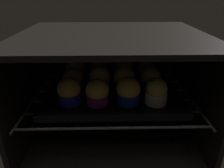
# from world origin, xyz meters

# --- Properties ---
(oven_cavity) EXTENTS (0.59, 0.47, 0.37)m
(oven_cavity) POSITION_xyz_m (0.00, 0.26, 0.17)
(oven_cavity) COLOR black
(oven_cavity) RESTS_ON ground
(oven_rack) EXTENTS (0.55, 0.42, 0.01)m
(oven_rack) POSITION_xyz_m (0.00, 0.22, 0.14)
(oven_rack) COLOR #4C494C
(oven_rack) RESTS_ON oven_cavity
(baking_tray) EXTENTS (0.45, 0.36, 0.02)m
(baking_tray) POSITION_xyz_m (0.00, 0.23, 0.15)
(baking_tray) COLOR black
(baking_tray) RESTS_ON oven_rack
(muffin_row0_col0) EXTENTS (0.07, 0.07, 0.09)m
(muffin_row0_col0) POSITION_xyz_m (-0.13, 0.14, 0.19)
(muffin_row0_col0) COLOR #1928B7
(muffin_row0_col0) RESTS_ON baking_tray
(muffin_row0_col1) EXTENTS (0.07, 0.07, 0.08)m
(muffin_row0_col1) POSITION_xyz_m (-0.05, 0.14, 0.19)
(muffin_row0_col1) COLOR #7A238C
(muffin_row0_col1) RESTS_ON baking_tray
(muffin_row0_col2) EXTENTS (0.07, 0.07, 0.09)m
(muffin_row0_col2) POSITION_xyz_m (0.05, 0.14, 0.19)
(muffin_row0_col2) COLOR #1928B7
(muffin_row0_col2) RESTS_ON baking_tray
(muffin_row0_col3) EXTENTS (0.07, 0.07, 0.08)m
(muffin_row0_col3) POSITION_xyz_m (0.14, 0.14, 0.19)
(muffin_row0_col3) COLOR silver
(muffin_row0_col3) RESTS_ON baking_tray
(muffin_row1_col0) EXTENTS (0.07, 0.07, 0.08)m
(muffin_row1_col0) POSITION_xyz_m (-0.14, 0.23, 0.19)
(muffin_row1_col0) COLOR #7A238C
(muffin_row1_col0) RESTS_ON baking_tray
(muffin_row1_col1) EXTENTS (0.07, 0.07, 0.09)m
(muffin_row1_col1) POSITION_xyz_m (-0.04, 0.24, 0.19)
(muffin_row1_col1) COLOR silver
(muffin_row1_col1) RESTS_ON baking_tray
(muffin_row1_col2) EXTENTS (0.07, 0.07, 0.09)m
(muffin_row1_col2) POSITION_xyz_m (0.04, 0.23, 0.19)
(muffin_row1_col2) COLOR #1928B7
(muffin_row1_col2) RESTS_ON baking_tray
(muffin_row1_col3) EXTENTS (0.07, 0.07, 0.08)m
(muffin_row1_col3) POSITION_xyz_m (0.14, 0.23, 0.19)
(muffin_row1_col3) COLOR #1928B7
(muffin_row1_col3) RESTS_ON baking_tray
(muffin_row2_col0) EXTENTS (0.07, 0.07, 0.10)m
(muffin_row2_col0) POSITION_xyz_m (-0.14, 0.32, 0.20)
(muffin_row2_col0) COLOR #7A238C
(muffin_row2_col0) RESTS_ON baking_tray
(muffin_row2_col1) EXTENTS (0.07, 0.07, 0.08)m
(muffin_row2_col1) POSITION_xyz_m (-0.05, 0.33, 0.19)
(muffin_row2_col1) COLOR red
(muffin_row2_col1) RESTS_ON baking_tray
(muffin_row2_col2) EXTENTS (0.07, 0.07, 0.08)m
(muffin_row2_col2) POSITION_xyz_m (0.05, 0.32, 0.19)
(muffin_row2_col2) COLOR #0C8C84
(muffin_row2_col2) RESTS_ON baking_tray
(muffin_row2_col3) EXTENTS (0.07, 0.07, 0.08)m
(muffin_row2_col3) POSITION_xyz_m (0.13, 0.32, 0.19)
(muffin_row2_col3) COLOR red
(muffin_row2_col3) RESTS_ON baking_tray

